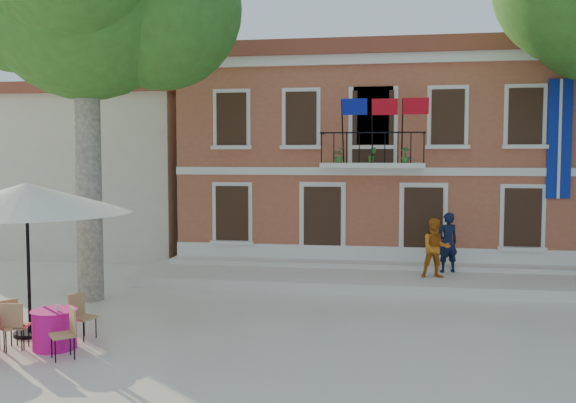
# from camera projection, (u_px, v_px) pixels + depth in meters

# --- Properties ---
(ground) EXTENTS (90.00, 90.00, 0.00)m
(ground) POSITION_uv_depth(u_px,v_px,m) (278.00, 318.00, 15.04)
(ground) COLOR beige
(ground) RESTS_ON ground
(main_building) EXTENTS (13.50, 9.59, 7.50)m
(main_building) POSITION_uv_depth(u_px,v_px,m) (376.00, 156.00, 24.28)
(main_building) COLOR #AF613F
(main_building) RESTS_ON ground
(neighbor_west) EXTENTS (9.40, 9.40, 6.40)m
(neighbor_west) POSITION_uv_depth(u_px,v_px,m) (103.00, 169.00, 27.16)
(neighbor_west) COLOR beige
(neighbor_west) RESTS_ON ground
(terrace) EXTENTS (14.00, 3.40, 0.30)m
(terrace) POSITION_uv_depth(u_px,v_px,m) (370.00, 279.00, 19.04)
(terrace) COLOR silver
(terrace) RESTS_ON ground
(patio_umbrella) EXTENTS (4.34, 4.34, 3.23)m
(patio_umbrella) POSITION_uv_depth(u_px,v_px,m) (26.00, 199.00, 13.35)
(patio_umbrella) COLOR black
(patio_umbrella) RESTS_ON ground
(pedestrian_navy) EXTENTS (0.77, 0.65, 1.80)m
(pedestrian_navy) POSITION_uv_depth(u_px,v_px,m) (447.00, 242.00, 19.21)
(pedestrian_navy) COLOR black
(pedestrian_navy) RESTS_ON terrace
(pedestrian_orange) EXTENTS (0.92, 0.77, 1.71)m
(pedestrian_orange) POSITION_uv_depth(u_px,v_px,m) (436.00, 248.00, 18.33)
(pedestrian_orange) COLOR #C86817
(pedestrian_orange) RESTS_ON terrace
(cafe_table_0) EXTENTS (1.76, 1.84, 0.95)m
(cafe_table_0) POSITION_uv_depth(u_px,v_px,m) (55.00, 327.00, 12.60)
(cafe_table_0) COLOR #EF16A3
(cafe_table_0) RESTS_ON ground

